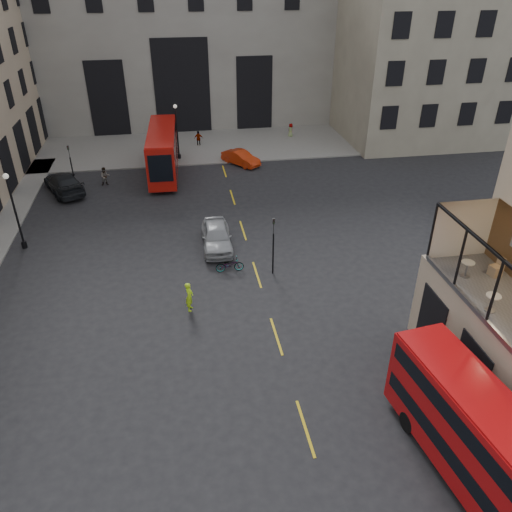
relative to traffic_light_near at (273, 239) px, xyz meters
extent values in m
plane|color=black|center=(1.00, -12.00, -2.42)|extent=(140.00, 140.00, 0.00)
cube|color=black|center=(5.98, -12.00, -0.42)|extent=(0.08, 9.20, 3.00)
cube|color=beige|center=(7.50, -7.00, 3.62)|extent=(3.00, 0.04, 2.90)
cube|color=slate|center=(6.00, -12.00, 2.28)|extent=(0.12, 10.00, 0.18)
cube|color=black|center=(6.00, -12.00, 5.03)|extent=(0.12, 10.00, 0.10)
cube|color=#C6B094|center=(7.50, -12.00, -0.17)|extent=(3.00, 11.00, 4.50)
cube|color=gray|center=(-4.00, 36.00, 6.58)|extent=(34.00, 10.00, 18.00)
cube|color=black|center=(-4.00, 30.96, 2.58)|extent=(6.00, 0.12, 10.00)
cube|color=black|center=(-12.00, 30.96, 1.58)|extent=(4.00, 0.12, 8.00)
cube|color=black|center=(4.00, 30.96, 1.58)|extent=(4.00, 0.12, 8.00)
cube|color=#A29A83|center=(21.00, 28.00, 7.58)|extent=(16.00, 18.00, 20.00)
cube|color=slate|center=(-5.00, 26.00, -2.36)|extent=(40.00, 12.00, 0.12)
cylinder|color=black|center=(0.00, 0.00, -1.02)|extent=(0.10, 0.10, 2.80)
imported|color=black|center=(0.00, 0.00, 0.88)|extent=(0.16, 0.20, 1.00)
cylinder|color=black|center=(-14.00, 16.00, -1.02)|extent=(0.10, 0.10, 2.80)
imported|color=black|center=(-14.00, 16.00, 0.88)|extent=(0.16, 0.20, 1.00)
cylinder|color=black|center=(-16.00, 6.00, 0.08)|extent=(0.14, 0.14, 5.00)
cylinder|color=black|center=(-16.00, 6.00, -2.17)|extent=(0.36, 0.36, 0.50)
sphere|color=silver|center=(-16.00, 6.00, 2.73)|extent=(0.36, 0.36, 0.36)
cylinder|color=black|center=(-5.00, 22.00, 0.08)|extent=(0.14, 0.14, 5.00)
cylinder|color=black|center=(-5.00, 22.00, -2.17)|extent=(0.36, 0.36, 0.50)
sphere|color=silver|center=(-5.00, 22.00, 2.73)|extent=(0.36, 0.36, 0.36)
cube|color=#B20C0E|center=(4.50, -15.74, -0.35)|extent=(3.46, 9.93, 3.45)
cube|color=black|center=(4.50, -15.74, -0.83)|extent=(3.43, 9.41, 0.71)
cube|color=black|center=(4.50, -15.74, 0.71)|extent=(3.43, 9.41, 0.71)
cube|color=#B20C0E|center=(4.50, -15.74, 1.40)|extent=(3.34, 9.73, 0.11)
cylinder|color=black|center=(3.12, -12.78, -1.98)|extent=(0.36, 0.91, 0.88)
cylinder|color=black|center=(5.07, -12.52, -1.98)|extent=(0.36, 0.91, 0.88)
cube|color=#A8110B|center=(-6.42, 18.28, -0.23)|extent=(2.75, 10.35, 3.64)
cube|color=black|center=(-6.42, 18.28, -0.75)|extent=(2.76, 9.79, 0.75)
cube|color=black|center=(-6.42, 18.28, 0.89)|extent=(2.76, 9.79, 0.75)
cube|color=#A8110B|center=(-6.42, 18.28, 1.62)|extent=(2.64, 10.14, 0.11)
cylinder|color=black|center=(-7.34, 21.60, -1.96)|extent=(0.30, 0.94, 0.93)
cylinder|color=black|center=(-5.25, 21.52, -1.96)|extent=(0.30, 0.94, 0.93)
cylinder|color=black|center=(-7.61, 14.73, -1.96)|extent=(0.30, 0.94, 0.93)
cylinder|color=black|center=(-5.52, 14.65, -1.96)|extent=(0.30, 0.94, 0.93)
imported|color=#989BA0|center=(-3.09, 3.92, -1.61)|extent=(2.03, 4.84, 1.64)
imported|color=#B82A0B|center=(0.77, 19.51, -1.76)|extent=(3.60, 4.06, 1.33)
imported|color=black|center=(-14.75, 15.37, -1.60)|extent=(4.42, 6.12, 1.65)
imported|color=gray|center=(-2.61, 0.69, -1.96)|extent=(1.76, 0.62, 0.92)
imported|color=#BDFF1A|center=(-5.27, -2.92, -1.55)|extent=(0.54, 0.71, 1.74)
imported|color=gray|center=(-11.51, 16.44, -1.63)|extent=(0.89, 0.76, 1.60)
imported|color=gray|center=(-6.84, 19.54, -1.62)|extent=(1.01, 1.20, 1.61)
imported|color=gray|center=(-2.81, 25.76, -1.62)|extent=(0.96, 0.44, 1.61)
imported|color=gray|center=(7.41, 27.19, -1.66)|extent=(0.82, 0.89, 1.52)
cylinder|color=white|center=(6.63, -11.26, 2.89)|extent=(0.59, 0.59, 0.04)
cylinder|color=slate|center=(6.63, -11.26, 2.54)|extent=(0.08, 0.08, 0.69)
cylinder|color=slate|center=(6.63, -11.26, 2.19)|extent=(0.43, 0.43, 0.03)
cylinder|color=beige|center=(6.98, -8.73, 2.89)|extent=(0.59, 0.59, 0.04)
cylinder|color=slate|center=(6.98, -8.73, 2.54)|extent=(0.08, 0.08, 0.69)
cylinder|color=slate|center=(6.98, -8.73, 2.19)|extent=(0.43, 0.43, 0.03)
cube|color=tan|center=(8.30, -8.90, 2.42)|extent=(0.54, 0.54, 0.49)
cube|color=tan|center=(8.50, -8.86, 2.89)|extent=(0.13, 0.46, 0.44)
camera|label=1|loc=(-5.40, -25.70, 14.32)|focal=35.00mm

